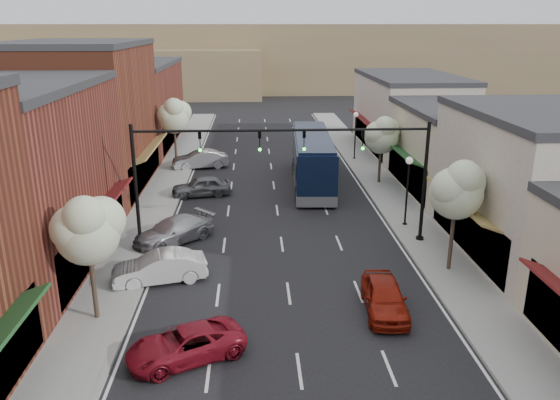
{
  "coord_description": "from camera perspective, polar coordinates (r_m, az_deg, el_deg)",
  "views": [
    {
      "loc": [
        -1.55,
        -20.91,
        12.03
      ],
      "look_at": [
        -0.03,
        9.44,
        2.2
      ],
      "focal_mm": 35.0,
      "sensor_mm": 36.0,
      "label": 1
    }
  ],
  "objects": [
    {
      "name": "ground",
      "position": [
        24.17,
        1.22,
        -11.92
      ],
      "size": [
        160.0,
        160.0,
        0.0
      ],
      "primitive_type": "plane",
      "color": "black",
      "rests_on": "ground"
    },
    {
      "name": "sidewalk_left",
      "position": [
        41.75,
        -12.18,
        0.87
      ],
      "size": [
        2.8,
        73.0,
        0.15
      ],
      "primitive_type": "cube",
      "color": "gray",
      "rests_on": "ground"
    },
    {
      "name": "sidewalk_right",
      "position": [
        42.37,
        10.84,
        1.21
      ],
      "size": [
        2.8,
        73.0,
        0.15
      ],
      "primitive_type": "cube",
      "color": "gray",
      "rests_on": "ground"
    },
    {
      "name": "curb_left",
      "position": [
        41.54,
        -10.28,
        0.91
      ],
      "size": [
        0.25,
        73.0,
        0.17
      ],
      "primitive_type": "cube",
      "color": "gray",
      "rests_on": "ground"
    },
    {
      "name": "curb_right",
      "position": [
        42.06,
        8.99,
        1.19
      ],
      "size": [
        0.25,
        73.0,
        0.17
      ],
      "primitive_type": "cube",
      "color": "gray",
      "rests_on": "ground"
    },
    {
      "name": "bldg_left_midnear",
      "position": [
        30.65,
        -27.22,
        1.99
      ],
      "size": [
        10.14,
        14.1,
        9.4
      ],
      "color": "brown",
      "rests_on": "ground"
    },
    {
      "name": "bldg_left_midfar",
      "position": [
        43.34,
        -20.06,
        8.06
      ],
      "size": [
        10.14,
        14.1,
        10.9
      ],
      "color": "brown",
      "rests_on": "ground"
    },
    {
      "name": "bldg_left_far",
      "position": [
        58.83,
        -15.5,
        9.6
      ],
      "size": [
        10.14,
        18.1,
        8.4
      ],
      "color": "brown",
      "rests_on": "ground"
    },
    {
      "name": "bldg_right_midnear",
      "position": [
        31.99,
        25.77,
        1.4
      ],
      "size": [
        9.14,
        12.1,
        7.9
      ],
      "color": "beige",
      "rests_on": "ground"
    },
    {
      "name": "bldg_right_midfar",
      "position": [
        42.72,
        18.19,
        5.05
      ],
      "size": [
        9.14,
        12.1,
        6.4
      ],
      "color": "#B9AC93",
      "rests_on": "ground"
    },
    {
      "name": "bldg_right_far",
      "position": [
        55.7,
        13.23,
        8.81
      ],
      "size": [
        9.14,
        16.1,
        7.4
      ],
      "color": "beige",
      "rests_on": "ground"
    },
    {
      "name": "hill_far",
      "position": [
        111.08,
        -2.13,
        14.8
      ],
      "size": [
        120.0,
        30.0,
        12.0
      ],
      "primitive_type": "cube",
      "color": "#7A6647",
      "rests_on": "ground"
    },
    {
      "name": "hill_near",
      "position": [
        101.97,
        -16.57,
        12.69
      ],
      "size": [
        50.0,
        20.0,
        8.0
      ],
      "primitive_type": "cube",
      "color": "#7A6647",
      "rests_on": "ground"
    },
    {
      "name": "signal_mast_right",
      "position": [
        30.69,
        10.76,
        3.64
      ],
      "size": [
        8.22,
        0.46,
        7.0
      ],
      "color": "black",
      "rests_on": "ground"
    },
    {
      "name": "signal_mast_left",
      "position": [
        30.12,
        -10.56,
        3.38
      ],
      "size": [
        8.22,
        0.46,
        7.0
      ],
      "color": "black",
      "rests_on": "ground"
    },
    {
      "name": "tree_right_near",
      "position": [
        27.8,
        18.12,
        1.2
      ],
      "size": [
        2.85,
        2.65,
        5.95
      ],
      "color": "#47382B",
      "rests_on": "ground"
    },
    {
      "name": "tree_right_far",
      "position": [
        42.8,
        10.64,
        6.79
      ],
      "size": [
        2.85,
        2.65,
        5.43
      ],
      "color": "#47382B",
      "rests_on": "ground"
    },
    {
      "name": "tree_left_near",
      "position": [
        23.25,
        -19.45,
        -2.76
      ],
      "size": [
        2.85,
        2.65,
        5.69
      ],
      "color": "#47382B",
      "rests_on": "ground"
    },
    {
      "name": "tree_left_far",
      "position": [
        47.91,
        -11.0,
        8.69
      ],
      "size": [
        2.85,
        2.65,
        6.13
      ],
      "color": "#47382B",
      "rests_on": "ground"
    },
    {
      "name": "lamp_post_near",
      "position": [
        33.99,
        13.22,
        2.05
      ],
      "size": [
        0.44,
        0.44,
        4.44
      ],
      "color": "black",
      "rests_on": "ground"
    },
    {
      "name": "lamp_post_far",
      "position": [
        50.61,
        7.9,
        7.49
      ],
      "size": [
        0.44,
        0.44,
        4.44
      ],
      "color": "black",
      "rests_on": "ground"
    },
    {
      "name": "coach_bus",
      "position": [
        42.56,
        3.38,
        4.31
      ],
      "size": [
        3.45,
        12.94,
        3.92
      ],
      "rotation": [
        0.0,
        0.0,
        -0.05
      ],
      "color": "black",
      "rests_on": "ground"
    },
    {
      "name": "red_hatchback",
      "position": [
        24.49,
        10.86,
        -9.89
      ],
      "size": [
        2.02,
        4.41,
        1.47
      ],
      "primitive_type": "imported",
      "rotation": [
        0.0,
        0.0,
        -0.07
      ],
      "color": "maroon",
      "rests_on": "ground"
    },
    {
      "name": "parked_car_a",
      "position": [
        21.37,
        -9.85,
        -14.65
      ],
      "size": [
        4.89,
        3.75,
        1.24
      ],
      "primitive_type": "imported",
      "rotation": [
        0.0,
        0.0,
        -1.13
      ],
      "color": "maroon",
      "rests_on": "ground"
    },
    {
      "name": "parked_car_b",
      "position": [
        27.33,
        -12.48,
        -6.91
      ],
      "size": [
        4.77,
        2.63,
        1.49
      ],
      "primitive_type": "imported",
      "rotation": [
        0.0,
        0.0,
        -1.32
      ],
      "color": "silver",
      "rests_on": "ground"
    },
    {
      "name": "parked_car_c",
      "position": [
        31.95,
        -11.06,
        -3.16
      ],
      "size": [
        4.98,
        4.84,
        1.43
      ],
      "primitive_type": "imported",
      "rotation": [
        0.0,
        0.0,
        -0.82
      ],
      "color": "#99999E",
      "rests_on": "ground"
    },
    {
      "name": "parked_car_d",
      "position": [
        40.22,
        -8.22,
        1.42
      ],
      "size": [
        4.51,
        2.45,
        1.46
      ],
      "primitive_type": "imported",
      "rotation": [
        0.0,
        0.0,
        -1.39
      ],
      "color": "#515558",
      "rests_on": "ground"
    },
    {
      "name": "parked_car_e",
      "position": [
        48.12,
        -8.35,
        4.22
      ],
      "size": [
        5.01,
        2.7,
        1.57
      ],
      "primitive_type": "imported",
      "rotation": [
        0.0,
        0.0,
        -1.34
      ],
      "color": "#A9A9AE",
      "rests_on": "ground"
    }
  ]
}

